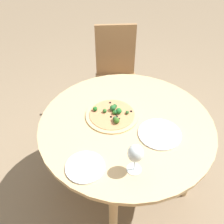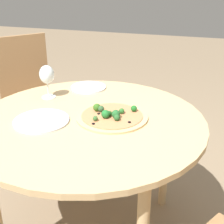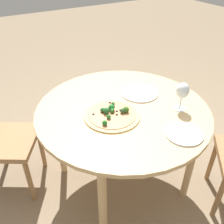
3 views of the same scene
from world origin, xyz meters
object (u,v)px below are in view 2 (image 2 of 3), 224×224
at_px(pizza, 112,116).
at_px(wine_glass, 47,75).
at_px(plate_near, 41,121).
at_px(chair_2, 31,99).
at_px(plate_far, 88,87).

distance_m(pizza, wine_glass, 0.46).
bearing_deg(pizza, plate_near, 24.21).
relative_size(pizza, wine_glass, 1.88).
height_order(chair_2, plate_far, chair_2).
distance_m(pizza, plate_far, 0.44).
bearing_deg(plate_far, chair_2, -21.73).
distance_m(pizza, plate_near, 0.34).
relative_size(pizza, plate_near, 1.33).
relative_size(pizza, plate_far, 1.64).
relative_size(wine_glass, plate_near, 0.71).
distance_m(plate_near, plate_far, 0.50).
bearing_deg(plate_near, wine_glass, -69.09).
xyz_separation_m(plate_near, plate_far, (-0.05, -0.50, -0.00)).
relative_size(chair_2, wine_glass, 5.12).
bearing_deg(plate_far, pizza, 125.50).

